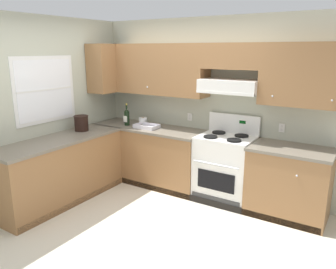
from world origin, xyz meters
TOP-DOWN VIEW (x-y plane):
  - ground_plane at (0.00, 0.00)m, footprint 7.04×7.04m
  - wall_back at (0.40, 1.53)m, footprint 4.68×0.57m
  - wall_left at (-1.59, 0.23)m, footprint 0.47×4.00m
  - counter_back_run at (0.14, 1.24)m, footprint 3.60×0.65m
  - counter_left_run at (-1.24, -0.00)m, footprint 0.63×1.91m
  - stove at (0.69, 1.25)m, footprint 0.76×0.62m
  - wine_bottle at (-0.98, 1.15)m, footprint 0.08×0.09m
  - bowl at (-0.60, 1.17)m, footprint 0.37×0.24m
  - bucket at (-1.32, 0.50)m, footprint 0.22×0.22m
  - paper_towel_roll at (-0.79, 1.33)m, footprint 0.14×0.14m

SIDE VIEW (x-z plane):
  - ground_plane at x=0.00m, z-range 0.00..0.00m
  - counter_back_run at x=0.14m, z-range 0.00..0.91m
  - counter_left_run at x=-1.24m, z-range 0.00..0.91m
  - stove at x=0.69m, z-range -0.12..1.08m
  - bowl at x=-0.60m, z-range 0.90..0.96m
  - paper_towel_roll at x=-0.79m, z-range 0.91..1.03m
  - bucket at x=-1.32m, z-range 0.92..1.14m
  - wine_bottle at x=-0.98m, z-range 0.87..1.22m
  - wall_left at x=-1.59m, z-range 0.07..2.62m
  - wall_back at x=0.40m, z-range 0.20..2.75m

